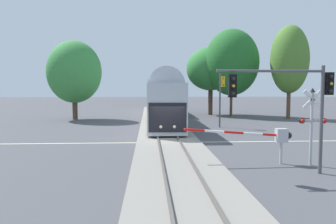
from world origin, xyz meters
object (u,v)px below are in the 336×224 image
Objects in this scene: crossing_signal_mast at (312,118)px; maple_right_background at (290,59)px; traffic_signal_far_side at (221,91)px; traffic_signal_near_right at (291,93)px; oak_behind_train at (74,72)px; crossing_gate_near at (270,136)px; commuter_train at (160,96)px; elm_centre_background at (211,69)px; oak_far_right at (232,62)px.

maple_right_background reaches higher than crossing_signal_mast.
traffic_signal_far_side is 17.50m from traffic_signal_near_right.
oak_behind_train is at bearing 119.89° from traffic_signal_near_right.
traffic_signal_near_right is (0.12, -2.03, 2.22)m from crossing_gate_near.
elm_centre_background is (7.31, 4.98, 3.64)m from commuter_train.
traffic_signal_near_right is 0.45× the size of maple_right_background.
maple_right_background is 7.41m from oak_far_right.
oak_far_right is at bearing 80.02° from crossing_gate_near.
crossing_gate_near is 2.17m from crossing_signal_mast.
oak_far_right is at bearing -42.83° from elm_centre_background.
traffic_signal_near_right is (-1.78, -1.56, 1.29)m from crossing_signal_mast.
commuter_train is 25.85m from crossing_gate_near.
crossing_signal_mast is 0.41× the size of elm_centre_background.
traffic_signal_near_right is 0.55× the size of oak_behind_train.
commuter_train is at bearing 100.64° from crossing_gate_near.
oak_behind_train is (-15.83, 8.79, 2.19)m from traffic_signal_far_side.
commuter_train reaches higher than crossing_gate_near.
oak_far_right is at bearing 80.91° from traffic_signal_near_right.
maple_right_background is at bearing 65.15° from crossing_gate_near.
traffic_signal_far_side is at bearing -60.45° from commuter_train.
oak_behind_train is (-16.88, 24.71, 3.33)m from crossing_signal_mast.
crossing_signal_mast is at bearing -75.53° from commuter_train.
oak_far_right is (4.82, 30.15, 3.53)m from traffic_signal_near_right.
traffic_signal_near_right is 30.73m from oak_far_right.
commuter_train is 11.42m from traffic_signal_far_side.
crossing_gate_near is at bearing -79.36° from commuter_train.
crossing_signal_mast is 0.74× the size of traffic_signal_far_side.
crossing_gate_near is 0.48× the size of maple_right_background.
maple_right_background is 26.15m from oak_behind_train.
maple_right_background is at bearing 39.82° from traffic_signal_far_side.
traffic_signal_near_right is (-0.73, -17.48, 0.15)m from traffic_signal_far_side.
oak_behind_train is 18.57m from elm_centre_background.
elm_centre_background is at bearing 88.81° from crossing_signal_mast.
elm_centre_background is 0.82× the size of oak_far_right.
traffic_signal_near_right is (4.89, -27.40, 0.86)m from commuter_train.
crossing_signal_mast is 0.74× the size of traffic_signal_near_right.
maple_right_background is at bearing -0.49° from oak_behind_train.
commuter_train is 6.93× the size of crossing_gate_near.
crossing_gate_near is 29.12m from oak_far_right.
maple_right_background is (15.89, -1.35, 4.48)m from commuter_train.
commuter_train is at bearing 119.55° from traffic_signal_far_side.
elm_centre_background is at bearing 34.27° from commuter_train.
traffic_signal_near_right is at bearing -138.68° from crossing_signal_mast.
crossing_gate_near is (4.77, -25.37, -1.36)m from commuter_train.
crossing_gate_near is 0.58× the size of elm_centre_background.
commuter_train is 10.67m from oak_behind_train.
elm_centre_background is at bearing 143.57° from maple_right_background.
commuter_train is at bearing 6.30° from oak_behind_train.
traffic_signal_far_side is 1.00× the size of traffic_signal_near_right.
crossing_signal_mast is (6.67, -25.84, -0.43)m from commuter_train.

